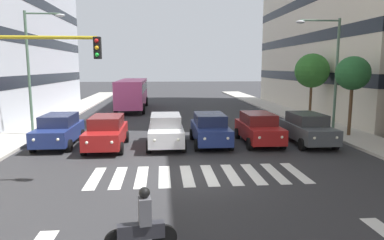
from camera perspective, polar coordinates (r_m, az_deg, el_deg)
The scene contains 15 objects.
ground_plane at distance 14.07m, azimuth 1.03°, elevation -9.06°, with size 180.00×180.00×0.00m, color #2D2D30.
crosswalk_markings at distance 14.07m, azimuth 1.03°, elevation -9.04°, with size 8.55×2.80×0.01m.
car_0 at distance 20.50m, azimuth 18.40°, elevation -1.31°, with size 2.02×4.44×1.72m.
car_1 at distance 19.93m, azimuth 10.88°, elevation -1.30°, with size 2.02×4.44×1.72m.
car_2 at distance 19.32m, azimuth 2.99°, elevation -1.46°, with size 2.02×4.44×1.72m.
car_3 at distance 18.99m, azimuth -4.32°, elevation -1.66°, with size 2.02×4.44×1.72m.
car_4 at distance 18.95m, azimuth -13.85°, elevation -1.91°, with size 2.02×4.44×1.72m.
car_5 at distance 20.36m, azimuth -21.01°, elevation -1.51°, with size 2.02×4.44×1.72m.
bus_behind_traffic at distance 35.73m, azimuth -9.76°, elevation 4.68°, with size 2.78×10.50×3.00m.
motorcycle_with_rider at distance 8.51m, azimuth -8.18°, elevation -16.78°, with size 1.70×0.41×1.57m.
traffic_light_gantry at distance 13.79m, azimuth -28.87°, elevation 5.37°, with size 5.01×0.36×5.50m.
street_lamp_left at distance 23.33m, azimuth 21.72°, elevation 8.54°, with size 2.82×0.28×7.08m.
street_lamp_right at distance 23.30m, azimuth -24.53°, elevation 8.73°, with size 2.41×0.28×7.44m.
street_tree_1 at distance 23.07m, azimuth 24.90°, elevation 6.91°, with size 2.03×2.03×4.79m.
street_tree_2 at distance 28.71m, azimuth 19.10°, elevation 7.64°, with size 2.63×2.63×5.18m.
Camera 1 is at (1.42, 13.33, 4.30)m, focal length 32.47 mm.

